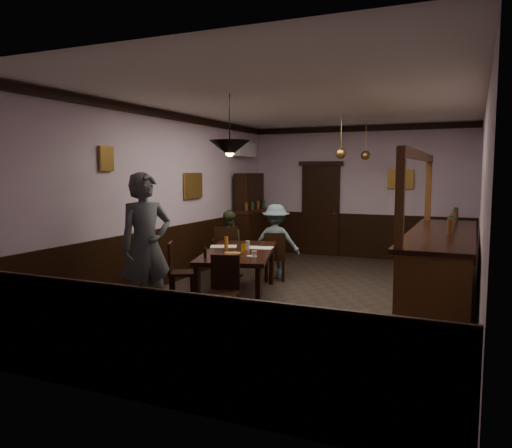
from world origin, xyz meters
The scene contains 31 objects.
room centered at (0.00, 0.00, 1.50)m, with size 5.01×8.01×3.01m.
dining_table centered at (-0.90, -0.47, 0.69)m, with size 1.60×2.40×0.75m.
chair_far_left centered at (-1.69, 0.62, 0.54)m, with size 0.58×0.58×0.98m.
chair_far_right centered at (-0.84, 0.89, 0.48)m, with size 0.49×0.49×0.88m.
chair_near centered at (-0.51, -1.73, 0.48)m, with size 0.47×0.47×0.89m.
chair_side centered at (-1.72, -0.94, 0.49)m, with size 0.52×0.52×0.89m.
person_standing centered at (-1.54, -1.97, 0.98)m, with size 0.71×0.47×1.96m, color #53565E.
person_seated_left centered at (-1.78, 0.88, 0.62)m, with size 0.60×0.47×1.23m, color #3A4529.
person_seated_right centered at (-0.92, 1.15, 0.68)m, with size 0.88×0.51×1.37m, color slate.
newspaper_left centered at (-1.30, -0.21, 0.75)m, with size 0.42×0.30×0.01m, color silver.
newspaper_right centered at (-0.71, -0.11, 0.75)m, with size 0.42×0.30×0.01m, color silver.
napkin centered at (-0.86, -0.72, 0.75)m, with size 0.15×0.15×0.00m, color #FBF95C.
saucer centered at (-0.48, -0.91, 0.76)m, with size 0.15×0.15×0.01m, color white.
coffee_cup centered at (-0.45, -0.91, 0.80)m, with size 0.08×0.08×0.07m, color white.
pastry_plate centered at (-0.78, -1.01, 0.76)m, with size 0.22×0.22×0.01m, color white.
pastry_ring_a centered at (-0.83, -0.97, 0.79)m, with size 0.13×0.13×0.04m, color #C68C47.
pastry_ring_b centered at (-0.73, -0.93, 0.79)m, with size 0.13×0.13×0.04m, color #C68C47.
soda_can centered at (-0.78, -0.56, 0.81)m, with size 0.07×0.07×0.12m, color #F7B114.
beer_glass centered at (-1.13, -0.45, 0.85)m, with size 0.06×0.06×0.20m, color #BF721E.
water_glass centered at (-0.79, -0.39, 0.82)m, with size 0.06×0.06×0.15m, color silver.
pepper_mill centered at (-1.04, -1.26, 0.82)m, with size 0.04×0.04×0.14m, color black.
sideboard centered at (-2.21, 2.88, 0.77)m, with size 0.52×1.46×1.93m.
bar_counter centered at (1.99, 0.46, 0.57)m, with size 0.93×4.02×2.26m.
door_back centered at (-0.90, 3.95, 1.05)m, with size 0.90×0.06×2.10m, color black.
ac_unit centered at (-2.38, 2.90, 2.45)m, with size 0.20×0.85×0.30m.
picture_left_small centered at (-2.46, -1.60, 2.15)m, with size 0.04×0.28×0.36m.
picture_left_large centered at (-2.46, 0.80, 1.70)m, with size 0.04×0.62×0.48m.
picture_back centered at (0.90, 3.96, 1.80)m, with size 0.55×0.04×0.42m.
pendant_iron centered at (-0.67, -1.23, 2.27)m, with size 0.56×0.56×0.84m.
pendant_brass_mid centered at (0.10, 1.82, 2.30)m, with size 0.20×0.20×0.81m.
pendant_brass_far centered at (0.30, 3.10, 2.30)m, with size 0.20×0.20×0.81m.
Camera 1 is at (2.41, -7.33, 1.96)m, focal length 35.00 mm.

